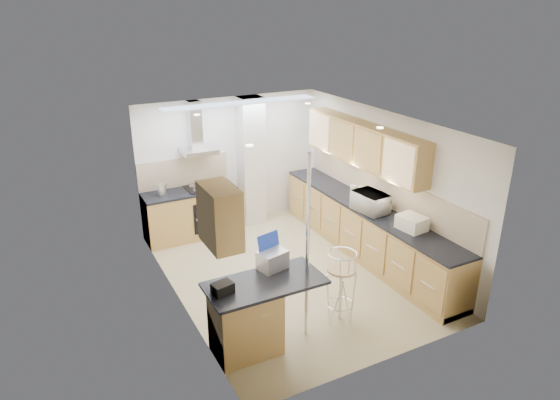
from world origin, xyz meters
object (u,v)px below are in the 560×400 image
bar_stool_near (259,324)px  laptop (272,260)px  bread_bin (412,223)px  microwave (371,202)px  bar_stool_end (341,286)px

bar_stool_near → laptop: bearing=60.2°
bar_stool_near → bread_bin: (2.79, 0.49, 0.58)m
microwave → bar_stool_near: microwave is taller
bar_stool_near → bread_bin: size_ratio=2.17×
bar_stool_near → bar_stool_end: bearing=22.2°
bar_stool_end → bread_bin: bread_bin is taller
bar_stool_end → laptop: bearing=83.9°
laptop → bar_stool_near: 0.81m
microwave → laptop: size_ratio=1.68×
microwave → bread_bin: size_ratio=1.44×
bar_stool_near → bread_bin: bearing=25.2°
bar_stool_end → bread_bin: bearing=-71.0°
bread_bin → bar_stool_end: bearing=-174.0°
bar_stool_near → bar_stool_end: 1.32m
bar_stool_near → bar_stool_end: bar_stool_end is taller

